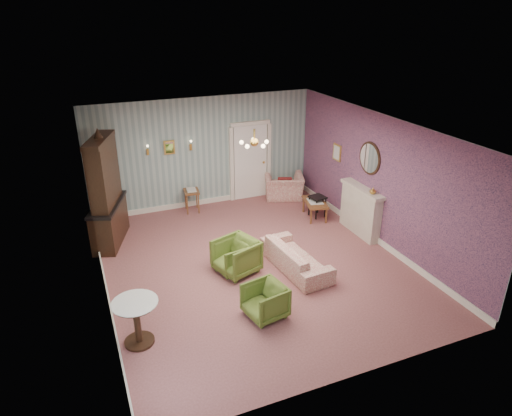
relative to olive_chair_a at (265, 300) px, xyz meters
name	(u,v)px	position (x,y,z in m)	size (l,w,h in m)	color
floor	(255,264)	(0.50, 1.68, -0.34)	(7.00, 7.00, 0.00)	#955756
ceiling	(254,129)	(0.50, 1.68, 2.56)	(7.00, 7.00, 0.00)	white
wall_back	(204,153)	(0.50, 5.18, 1.11)	(6.00, 6.00, 0.00)	gray
wall_front	(354,296)	(0.50, -1.82, 1.11)	(6.00, 6.00, 0.00)	gray
wall_left	(96,227)	(-2.50, 1.68, 1.11)	(7.00, 7.00, 0.00)	gray
wall_right	(380,181)	(3.50, 1.68, 1.11)	(7.00, 7.00, 0.00)	gray
wall_right_floral	(379,181)	(3.48, 1.68, 1.11)	(7.00, 7.00, 0.00)	#BD5E78
door	(250,161)	(1.80, 5.14, 0.74)	(1.12, 0.12, 2.16)	white
olive_chair_a	(265,300)	(0.00, 0.00, 0.00)	(0.65, 0.61, 0.67)	#556C25
olive_chair_b	(236,255)	(0.05, 1.55, 0.06)	(0.77, 0.72, 0.79)	#556C25
olive_chair_c	(231,255)	(-0.02, 1.66, 0.01)	(0.67, 0.62, 0.69)	#556C25
sofa_chintz	(296,253)	(1.23, 1.21, 0.02)	(1.83, 0.54, 0.72)	#A84347
wingback_chair	(284,183)	(2.63, 4.71, 0.12)	(1.04, 0.68, 0.91)	#A84347
dresser	(105,189)	(-2.15, 3.90, 0.97)	(0.54, 1.56, 2.60)	black
fireplace	(360,211)	(3.36, 2.08, 0.24)	(0.30, 1.40, 1.16)	beige
mantel_vase	(373,191)	(3.34, 1.68, 0.90)	(0.15, 0.15, 0.15)	gold
oval_mirror	(369,158)	(3.46, 2.08, 1.51)	(0.04, 0.76, 0.84)	white
framed_print	(337,152)	(3.47, 3.43, 1.26)	(0.04, 0.34, 0.42)	gold
coffee_table	(315,209)	(2.80, 3.25, -0.11)	(0.49, 0.88, 0.45)	brown
side_table_black	(317,206)	(2.89, 3.28, -0.06)	(0.37, 0.37, 0.55)	black
pedestal_table	(137,322)	(-2.15, 0.14, 0.06)	(0.73, 0.73, 0.80)	black
nesting_table	(192,200)	(0.01, 4.83, -0.02)	(0.38, 0.49, 0.63)	brown
gilt_mirror_back	(169,148)	(-0.40, 5.14, 1.36)	(0.28, 0.06, 0.36)	gold
sconce_left	(148,150)	(-0.95, 5.12, 1.36)	(0.16, 0.12, 0.30)	gold
sconce_right	(191,145)	(0.15, 5.12, 1.36)	(0.16, 0.12, 0.30)	gold
chandelier	(254,143)	(0.50, 1.68, 2.29)	(0.56, 0.56, 0.36)	gold
burgundy_cushion	(285,184)	(2.58, 4.56, 0.14)	(0.38, 0.10, 0.38)	maroon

